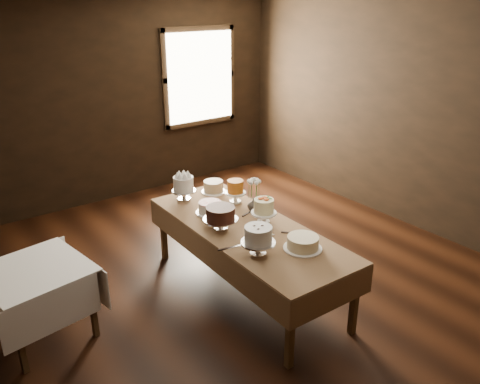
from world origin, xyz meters
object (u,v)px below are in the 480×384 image
at_px(display_table, 247,232).
at_px(cake_server_b, 299,234).
at_px(cake_meringue, 184,189).
at_px(cake_swirl, 258,242).
at_px(cake_caramel, 235,193).
at_px(cake_flowers, 264,212).
at_px(cake_speckled, 213,187).
at_px(cake_lattice, 210,208).
at_px(flower_vase, 254,204).
at_px(cake_server_e, 235,246).
at_px(cake_chocolate, 221,219).
at_px(cake_server_a, 268,236).
at_px(side_table, 35,277).
at_px(cake_cream, 303,243).
at_px(cake_server_d, 252,211).

height_order(display_table, cake_server_b, cake_server_b).
bearing_deg(cake_meringue, cake_swirl, -94.26).
bearing_deg(cake_caramel, cake_flowers, -97.52).
xyz_separation_m(cake_speckled, cake_flowers, (-0.05, -0.94, 0.05)).
xyz_separation_m(cake_speckled, cake_caramel, (0.03, -0.38, 0.05)).
bearing_deg(cake_lattice, flower_vase, -29.65).
relative_size(cake_meringue, cake_server_e, 1.25).
relative_size(cake_speckled, cake_caramel, 1.13).
bearing_deg(cake_chocolate, cake_server_b, -44.89).
bearing_deg(cake_lattice, cake_chocolate, -108.71).
height_order(cake_chocolate, flower_vase, cake_chocolate).
bearing_deg(cake_caramel, cake_server_a, -105.98).
height_order(cake_meringue, cake_swirl, cake_meringue).
bearing_deg(cake_meringue, cake_server_b, -72.05).
height_order(display_table, cake_flowers, cake_flowers).
distance_m(cake_meringue, flower_vase, 0.80).
xyz_separation_m(cake_lattice, cake_chocolate, (-0.12, -0.37, 0.06)).
bearing_deg(cake_lattice, cake_meringue, 94.69).
bearing_deg(cake_swirl, cake_server_e, 108.75).
xyz_separation_m(cake_chocolate, cake_server_a, (0.25, -0.38, -0.10)).
relative_size(cake_meringue, cake_swirl, 0.95).
relative_size(cake_caramel, cake_server_b, 1.08).
distance_m(side_table, cake_server_a, 2.01).
xyz_separation_m(cake_cream, cake_server_d, (0.13, 0.88, -0.05)).
distance_m(cake_lattice, cake_server_b, 0.97).
relative_size(cake_server_a, flower_vase, 1.74).
xyz_separation_m(cake_swirl, cake_cream, (0.37, -0.16, -0.06)).
bearing_deg(cake_swirl, cake_cream, -22.91).
height_order(cake_meringue, cake_server_e, cake_meringue).
bearing_deg(flower_vase, cake_chocolate, -164.10).
xyz_separation_m(cake_caramel, cake_cream, (-0.13, -1.17, -0.06)).
bearing_deg(display_table, cake_speckled, 75.74).
bearing_deg(cake_cream, cake_lattice, 101.72).
distance_m(cake_cream, cake_server_d, 0.90).
height_order(cake_meringue, cake_chocolate, cake_meringue).
relative_size(cake_speckled, cake_server_d, 1.22).
height_order(side_table, cake_meringue, cake_meringue).
relative_size(cake_caramel, cake_server_d, 1.08).
distance_m(display_table, flower_vase, 0.40).
distance_m(cake_meringue, cake_server_a, 1.22).
height_order(cake_meringue, cake_cream, cake_meringue).
relative_size(display_table, cake_swirl, 7.30).
distance_m(cake_speckled, cake_server_e, 1.29).
bearing_deg(cake_server_a, cake_swirl, -141.30).
bearing_deg(display_table, cake_chocolate, 153.79).
relative_size(display_table, cake_server_e, 9.62).
distance_m(cake_meringue, cake_flowers, 1.00).
xyz_separation_m(cake_swirl, cake_server_a, (0.27, 0.20, -0.12)).
distance_m(display_table, cake_caramel, 0.62).
bearing_deg(side_table, cake_server_b, -23.07).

